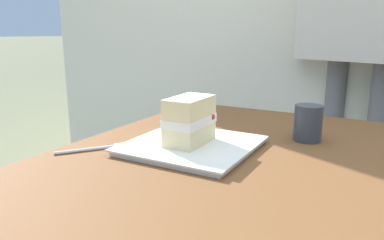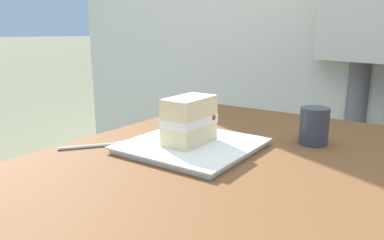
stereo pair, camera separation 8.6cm
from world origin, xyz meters
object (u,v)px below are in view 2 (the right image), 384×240
(dessert_fork, at_px, (100,145))
(coffee_cup, at_px, (312,125))
(cake_slice, at_px, (189,120))
(dessert_plate, at_px, (192,146))

(dessert_fork, bearing_deg, coffee_cup, -52.18)
(cake_slice, height_order, coffee_cup, cake_slice)
(dessert_plate, distance_m, dessert_fork, 0.23)
(dessert_plate, height_order, cake_slice, cake_slice)
(dessert_plate, distance_m, cake_slice, 0.06)
(cake_slice, bearing_deg, coffee_cup, -46.81)
(cake_slice, bearing_deg, dessert_fork, 120.31)
(dessert_plate, relative_size, coffee_cup, 3.11)
(coffee_cup, bearing_deg, cake_slice, 133.19)
(dessert_fork, relative_size, coffee_cup, 1.54)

